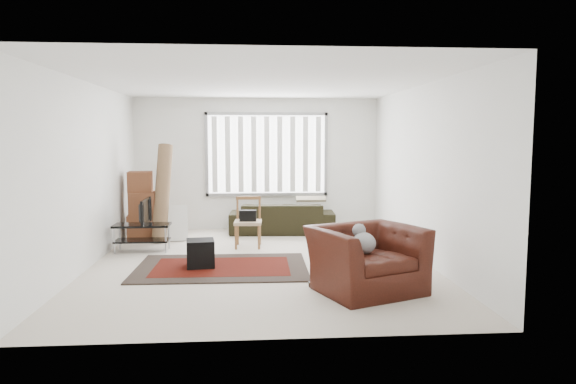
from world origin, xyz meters
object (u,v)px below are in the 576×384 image
object	(u,v)px
tv_stand	(142,232)
side_chair	(248,220)
moving_boxes	(142,208)
sofa	(282,213)
armchair	(367,254)

from	to	relation	value
tv_stand	side_chair	world-z (taller)	side_chair
tv_stand	moving_boxes	xyz separation A→B (m)	(-0.20, 0.99, 0.26)
tv_stand	sofa	world-z (taller)	sofa
side_chair	armchair	bearing A→B (deg)	-58.52
tv_stand	moving_boxes	size ratio (longest dim) A/B	0.72
sofa	moving_boxes	bearing A→B (deg)	14.43
side_chair	armchair	xyz separation A→B (m)	(1.46, -2.72, -0.02)
side_chair	sofa	bearing A→B (deg)	65.45
moving_boxes	side_chair	xyz separation A→B (m)	(1.96, -0.75, -0.11)
moving_boxes	side_chair	distance (m)	2.10
tv_stand	side_chair	bearing A→B (deg)	7.47
tv_stand	side_chair	distance (m)	1.78
moving_boxes	side_chair	world-z (taller)	moving_boxes
tv_stand	sofa	size ratio (longest dim) A/B	0.45
tv_stand	sofa	xyz separation A→B (m)	(2.43, 1.51, 0.06)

